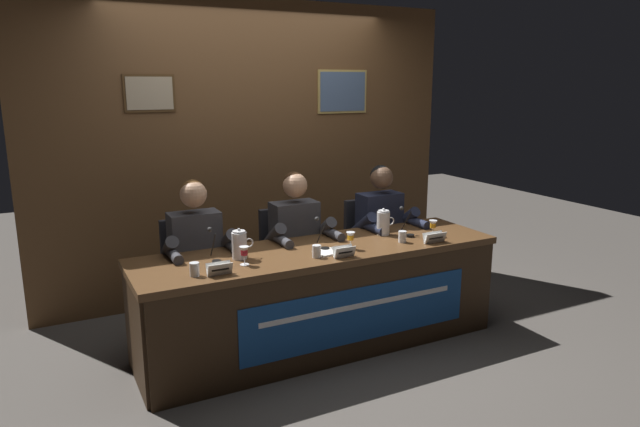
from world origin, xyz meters
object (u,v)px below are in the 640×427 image
object	(u,v)px
microphone_right	(407,226)
document_stack_center	(330,252)
chair_left	(193,281)
water_cup_right	(402,237)
juice_glass_right	(433,225)
juice_glass_center	(351,237)
panelist_left	(199,253)
chair_center	(289,266)
water_pitcher_left_side	(240,245)
water_pitcher_right_side	(383,223)
panelist_right	(385,228)
nameplate_right	(434,237)
microphone_left	(214,251)
panelist_center	(299,239)
water_cup_left	(195,270)
nameplate_left	(219,269)
chair_right	(371,253)
conference_table	(327,284)
water_cup_center	(317,252)
microphone_center	(323,239)
nameplate_center	(344,252)
juice_glass_left	(244,252)

from	to	relation	value
microphone_right	document_stack_center	xyz separation A→B (m)	(-0.74, -0.12, -0.07)
chair_left	water_cup_right	size ratio (longest dim) A/B	10.68
juice_glass_right	juice_glass_center	bearing A→B (deg)	-178.92
panelist_left	chair_center	bearing A→B (deg)	14.24
panelist_left	water_pitcher_left_side	size ratio (longest dim) A/B	5.88
panelist_left	water_pitcher_right_side	bearing A→B (deg)	-10.67
panelist_right	nameplate_right	distance (m)	0.63
microphone_left	water_pitcher_right_side	distance (m)	1.37
panelist_center	water_cup_left	bearing A→B (deg)	-150.14
water_pitcher_left_side	water_cup_right	bearing A→B (deg)	-8.10
nameplate_left	juice_glass_right	xyz separation A→B (m)	(1.73, 0.13, 0.05)
chair_right	nameplate_left	bearing A→B (deg)	-153.39
panelist_left	water_pitcher_right_side	xyz separation A→B (m)	(1.39, -0.26, 0.12)
water_cup_left	chair_right	world-z (taller)	chair_right
nameplate_left	document_stack_center	distance (m)	0.84
panelist_center	juice_glass_center	bearing A→B (deg)	-70.25
conference_table	water_cup_right	bearing A→B (deg)	-5.08
microphone_left	water_cup_center	bearing A→B (deg)	-19.13
chair_right	document_stack_center	xyz separation A→B (m)	(-0.78, -0.70, 0.31)
chair_center	water_cup_right	world-z (taller)	chair_center
microphone_center	nameplate_center	bearing A→B (deg)	-82.24
juice_glass_left	panelist_right	distance (m)	1.49
nameplate_left	panelist_right	distance (m)	1.72
nameplate_center	microphone_right	size ratio (longest dim) A/B	0.70
nameplate_center	juice_glass_center	distance (m)	0.21
microphone_right	document_stack_center	distance (m)	0.75
juice_glass_center	panelist_center	bearing A→B (deg)	109.75
panelist_center	microphone_left	bearing A→B (deg)	-156.71
water_cup_left	water_cup_center	world-z (taller)	same
conference_table	water_cup_center	distance (m)	0.33
water_pitcher_left_side	document_stack_center	size ratio (longest dim) A/B	0.94
microphone_right	water_pitcher_left_side	distance (m)	1.34
water_cup_left	nameplate_center	distance (m)	1.00
conference_table	panelist_center	xyz separation A→B (m)	(-0.00, 0.46, 0.22)
water_cup_center	microphone_right	size ratio (longest dim) A/B	0.39
panelist_center	chair_center	bearing A→B (deg)	90.00
panelist_left	panelist_center	distance (m)	0.79
chair_right	water_pitcher_left_side	size ratio (longest dim) A/B	4.32
chair_center	water_cup_right	bearing A→B (deg)	-49.65
microphone_left	chair_center	xyz separation A→B (m)	(0.77, 0.53, -0.38)
juice_glass_center	water_pitcher_left_side	bearing A→B (deg)	169.25
chair_left	water_cup_left	bearing A→B (deg)	-103.10
chair_center	nameplate_center	size ratio (longest dim) A/B	6.00
panelist_center	juice_glass_center	distance (m)	0.53
water_cup_left	water_pitcher_left_side	xyz separation A→B (m)	(0.36, 0.21, 0.06)
chair_center	document_stack_center	xyz separation A→B (m)	(0.01, -0.70, 0.31)
juice_glass_left	nameplate_center	bearing A→B (deg)	-13.17
water_cup_left	chair_right	distance (m)	1.93
conference_table	chair_right	size ratio (longest dim) A/B	2.93
nameplate_left	microphone_right	xyz separation A→B (m)	(1.57, 0.23, 0.03)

